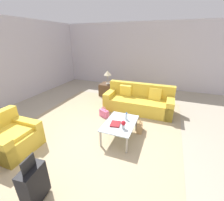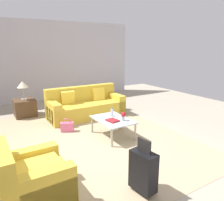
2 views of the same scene
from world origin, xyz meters
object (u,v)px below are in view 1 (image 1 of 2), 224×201
Objects in this scene: suitcase_black at (34,184)px; handbag_pink at (104,113)px; coffee_table at (120,125)px; flower_vase at (123,124)px; coffee_table_book at (115,124)px; armchair at (10,138)px; handbag_tan at (140,127)px; couch at (139,102)px; water_bottle at (126,116)px; table_lamp at (108,73)px; side_table at (108,89)px.

handbag_pink is (2.87, 0.13, -0.23)m from suitcase_black.
coffee_table is 0.32m from flower_vase.
flower_vase is (-0.10, -0.23, 0.11)m from coffee_table_book.
handbag_tan is at bearing -55.65° from armchair.
couch is 3.88m from suitcase_black.
suitcase_black is at bearing 153.35° from coffee_table_book.
water_bottle is 0.58m from handbag_tan.
table_lamp is (4.10, -0.67, 0.68)m from armchair.
couch is 2.18× the size of coffee_table.
water_bottle is at bearing -37.76° from coffee_table_book.
side_table is 4.87m from suitcase_black.
water_bottle reaches higher than coffee_table.
handbag_pink is at bearing 41.93° from flower_vase.
armchair is at bearing 170.71° from side_table.
flower_vase is 0.57× the size of handbag_tan.
couch is 8.24× the size of coffee_table_book.
suitcase_black reaches higher than coffee_table_book.
water_bottle reaches higher than coffee_table_book.
coffee_table_book is at bearing -142.88° from handbag_pink.
handbag_pink is (0.87, 0.83, -0.26)m from coffee_table.
coffee_table is at bearing 34.29° from flower_vase.
handbag_tan is at bearing -140.53° from side_table.
water_bottle reaches higher than handbag_tan.
couch is 4.00× the size of table_lamp.
armchair reaches higher than handbag_tan.
handbag_tan is (-2.33, -1.92, -0.85)m from table_lamp.
suitcase_black is at bearing -170.54° from side_table.
side_table is at bearing 39.47° from handbag_tan.
table_lamp is at bearing 9.46° from suitcase_black.
coffee_table is at bearing -59.06° from armchair.
table_lamp is (2.60, 1.60, 0.44)m from water_bottle.
couch reaches higher than flower_vase.
couch is at bearing 13.52° from handbag_tan.
armchair is 2.67× the size of handbag_pink.
side_table is (2.60, 1.60, -0.28)m from water_bottle.
couch is 11.19× the size of flower_vase.
table_lamp reaches higher than flower_vase.
coffee_table_book is at bearing 66.50° from flower_vase.
handbag_tan is at bearing -166.48° from couch.
couch reaches higher than armchair.
flower_vase is at bearing -138.07° from handbag_pink.
couch reaches higher than handbag_tan.
side_table is at bearing 19.16° from handbag_pink.
handbag_pink and handbag_tan have the same top height.
coffee_table_book is (1.18, -2.09, 0.16)m from armchair.
suitcase_black is (-1.88, 0.62, -0.10)m from coffee_table_book.
handbag_tan is at bearing -107.83° from handbag_pink.
coffee_table_book is 0.49× the size of table_lamp.
suitcase_black reaches higher than water_bottle.
suitcase_black is at bearing 168.10° from couch.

